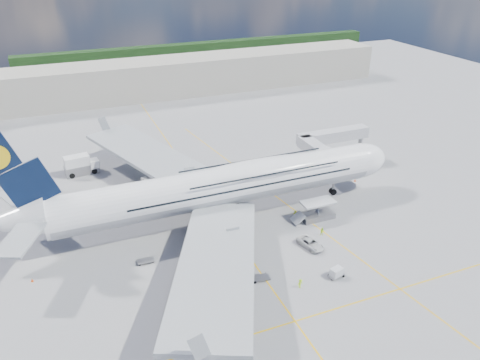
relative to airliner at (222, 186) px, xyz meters
name	(u,v)px	position (x,y,z in m)	size (l,w,h in m)	color
ground	(241,245)	(-0.26, -10.00, -6.87)	(300.00, 300.00, 0.00)	gray
taxi_line_main	(241,245)	(-0.26, -10.00, -6.86)	(0.25, 220.00, 0.01)	#E2AB0B
taxi_line_cross	(295,321)	(-0.26, -30.00, -6.86)	(120.00, 0.25, 0.01)	#E2AB0B
taxi_line_diag	(286,204)	(13.74, 0.00, -6.86)	(0.25, 100.00, 0.01)	#E2AB0B
airliner	(222,186)	(0.00, 0.00, 0.00)	(77.26, 79.15, 23.71)	white
jet_bridge	(327,143)	(29.55, 10.94, -0.02)	(18.80, 12.10, 8.50)	#B7B7BC
cargo_loader	(316,213)	(16.56, -7.11, -5.62)	(8.53, 3.20, 3.67)	silver
terminal	(134,80)	(-0.26, 85.00, -0.87)	(180.00, 16.00, 12.00)	#B2AD9E
tree_line	(205,51)	(39.74, 130.00, -2.87)	(160.00, 6.00, 8.00)	#193814
dolly_row_a	(200,283)	(-10.43, -18.20, -5.98)	(2.79, 1.77, 1.66)	gray
dolly_row_b	(214,265)	(-6.93, -14.77, -5.95)	(2.96, 2.02, 1.71)	gray
dolly_row_c	(237,273)	(-4.00, -17.38, -6.50)	(3.67, 2.82, 0.48)	gray
dolly_back	(146,261)	(-16.82, -8.55, -6.55)	(2.85, 1.62, 0.41)	gray
dolly_nose_far	(336,272)	(10.43, -23.79, -5.98)	(2.88, 2.01, 1.66)	gray
dolly_nose_near	(260,278)	(-0.98, -19.81, -6.53)	(3.23, 2.12, 0.44)	gray
baggage_tug	(208,256)	(-6.99, -11.92, -6.03)	(3.09, 1.49, 1.91)	silver
catering_truck_inner	(155,183)	(-9.48, 15.92, -5.22)	(6.35, 4.32, 3.50)	gray
catering_truck_outer	(81,165)	(-23.27, 30.16, -4.76)	(7.82, 3.57, 4.54)	gray
service_van	(310,243)	(10.74, -15.04, -6.13)	(2.44, 5.29, 1.47)	silver
crew_nose	(353,172)	(33.79, 5.79, -6.05)	(0.60, 0.39, 1.64)	#ADE918
crew_loader	(322,232)	(14.49, -12.75, -6.03)	(0.82, 0.64, 1.68)	#C6F619
crew_wing	(191,297)	(-12.60, -20.62, -6.06)	(0.95, 0.39, 1.62)	#D5FF1A
crew_van	(295,214)	(12.91, -5.39, -6.06)	(0.79, 0.51, 1.61)	#E2FF1A
crew_tug	(300,284)	(3.88, -23.91, -6.09)	(1.01, 0.58, 1.56)	#B5ED19
cone_nose	(355,180)	(32.61, 3.24, -6.58)	(0.46, 0.46, 0.59)	#E8480C
cone_wing_left_inner	(181,184)	(-3.76, 16.18, -6.62)	(0.40, 0.40, 0.51)	#E8480C
cone_wing_left_outer	(94,167)	(-20.51, 32.32, -6.60)	(0.44, 0.44, 0.56)	#E8480C
cone_wing_right_inner	(186,302)	(-13.35, -20.62, -6.62)	(0.40, 0.40, 0.51)	#E8480C
cone_wing_right_outer	(208,321)	(-11.64, -25.68, -6.56)	(0.50, 0.50, 0.64)	#E8480C
cone_tail	(32,280)	(-34.35, -6.77, -6.60)	(0.43, 0.43, 0.55)	#E8480C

